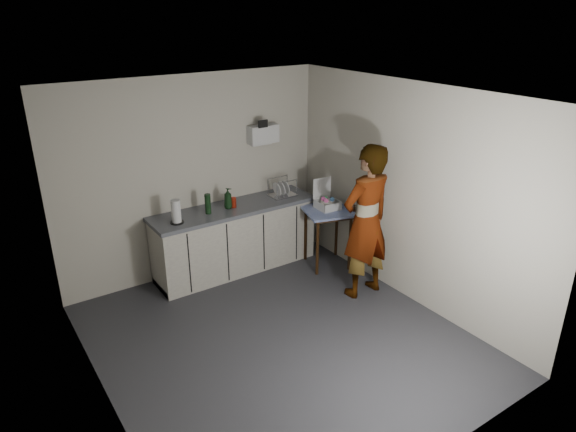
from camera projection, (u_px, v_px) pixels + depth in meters
ground at (280, 339)px, 5.55m from camera, size 4.00×4.00×0.00m
wall_back at (194, 178)px, 6.58m from camera, size 3.60×0.02×2.60m
wall_right at (408, 195)px, 5.98m from camera, size 0.02×4.00×2.60m
wall_left at (94, 280)px, 4.12m from camera, size 0.02×4.00×2.60m
ceiling at (279, 97)px, 4.56m from camera, size 3.60×4.00×0.01m
kitchen_counter at (235, 240)px, 6.89m from camera, size 2.24×0.62×0.91m
wall_shelf at (263, 134)px, 6.87m from camera, size 0.42×0.18×0.37m
side_table at (328, 217)px, 6.90m from camera, size 0.79×0.79×0.82m
standing_man at (366, 222)px, 6.11m from camera, size 0.71×0.48×1.91m
soap_bottle at (228, 198)px, 6.60m from camera, size 0.15×0.15×0.27m
soda_can at (233, 202)px, 6.66m from camera, size 0.07×0.07×0.13m
dark_bottle at (208, 204)px, 6.44m from camera, size 0.08×0.08×0.26m
paper_towel at (176, 212)px, 6.15m from camera, size 0.16×0.16×0.29m
dish_rack at (282, 192)px, 7.07m from camera, size 0.35×0.26×0.25m
bakery_box at (327, 202)px, 6.87m from camera, size 0.30×0.31×0.39m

